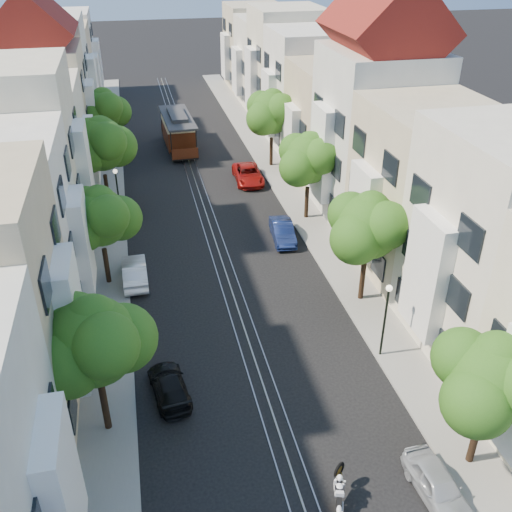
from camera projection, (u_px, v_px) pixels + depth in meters
ground at (197, 185)px, 48.16m from camera, size 200.00×200.00×0.00m
sidewalk_east at (280, 177)px, 49.48m from camera, size 2.50×80.00×0.12m
sidewalk_west at (109, 192)px, 46.77m from camera, size 2.50×80.00×0.12m
rail_left at (190, 186)px, 48.05m from camera, size 0.06×80.00×0.02m
rail_slot at (197, 185)px, 48.15m from camera, size 0.06×80.00×0.02m
rail_right at (203, 185)px, 48.26m from camera, size 0.06×80.00×0.02m
lane_line at (197, 185)px, 48.16m from camera, size 0.08×80.00×0.01m
townhouses_east at (335, 116)px, 47.70m from camera, size 7.75×72.00×12.00m
townhouses_west at (38, 137)px, 43.32m from camera, size 7.75×72.00×11.76m
tree_e_a at (493, 381)px, 21.11m from camera, size 4.72×3.87×6.27m
tree_e_b at (369, 228)px, 31.08m from camera, size 4.93×4.08×6.68m
tree_e_c at (310, 160)px, 40.43m from camera, size 4.84×3.99×6.52m
tree_e_d at (272, 113)px, 49.58m from camera, size 5.01×4.16×6.85m
tree_w_a at (95, 343)px, 22.48m from camera, size 4.93×4.08×6.68m
tree_w_b at (101, 219)px, 32.78m from camera, size 4.72×3.87×6.27m
tree_w_c at (102, 145)px, 41.73m from camera, size 5.13×4.28×7.09m
tree_w_d at (104, 110)px, 51.25m from camera, size 4.84×3.99×6.52m
lamp_east at (386, 310)px, 27.64m from camera, size 0.32×0.32×4.16m
lamp_west at (117, 188)px, 40.49m from camera, size 0.32×0.32×4.16m
sportbike_rider at (339, 488)px, 21.35m from camera, size 0.85×1.65×1.37m
cable_car at (178, 130)px, 55.08m from camera, size 2.96×8.55×3.25m
parked_car_e_near at (438, 486)px, 21.61m from camera, size 1.65×3.68×1.23m
parked_car_e_mid at (283, 231)px, 39.46m from camera, size 1.73×4.09×1.31m
parked_car_e_far at (248, 174)px, 48.48m from camera, size 2.39×4.91×1.34m
parked_car_w_near at (169, 386)px, 26.38m from camera, size 2.04×3.97×1.10m
parked_car_w_mid at (135, 272)px, 34.83m from camera, size 1.50×4.14×1.36m
parked_car_w_far at (130, 209)px, 42.90m from camera, size 1.64×3.29×1.08m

